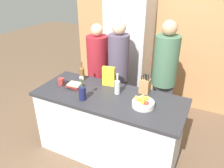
{
  "coord_description": "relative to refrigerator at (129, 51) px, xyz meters",
  "views": [
    {
      "loc": [
        1.07,
        -2.08,
        2.26
      ],
      "look_at": [
        0.0,
        0.1,
        1.02
      ],
      "focal_mm": 35.0,
      "sensor_mm": 36.0,
      "label": 1
    }
  ],
  "objects": [
    {
      "name": "fruit_bowl",
      "position": [
        0.76,
        -1.42,
        -0.08
      ],
      "size": [
        0.26,
        0.26,
        0.12
      ],
      "color": "silver",
      "rests_on": "kitchen_island"
    },
    {
      "name": "back_wall_wood",
      "position": [
        0.3,
        0.36,
        0.28
      ],
      "size": [
        3.09,
        0.12,
        2.6
      ],
      "color": "#AD7A4C",
      "rests_on": "ground_plane"
    },
    {
      "name": "person_in_red_tee",
      "position": [
        0.79,
        -0.62,
        -0.04
      ],
      "size": [
        0.34,
        0.34,
        1.73
      ],
      "rotation": [
        0.0,
        0.0,
        0.38
      ],
      "color": "#383842",
      "rests_on": "ground_plane"
    },
    {
      "name": "person_at_sink",
      "position": [
        -0.27,
        -0.65,
        -0.13
      ],
      "size": [
        0.34,
        0.34,
        1.59
      ],
      "rotation": [
        0.0,
        0.0,
        -0.41
      ],
      "color": "#383842",
      "rests_on": "ground_plane"
    },
    {
      "name": "coffee_mug",
      "position": [
        -0.41,
        -1.4,
        -0.08
      ],
      "size": [
        0.11,
        0.1,
        0.09
      ],
      "color": "#99332D",
      "rests_on": "kitchen_island"
    },
    {
      "name": "knife_block",
      "position": [
        0.67,
        -1.11,
        -0.03
      ],
      "size": [
        0.12,
        0.1,
        0.27
      ],
      "color": "#A87A4C",
      "rests_on": "kitchen_island"
    },
    {
      "name": "person_in_blue",
      "position": [
        0.13,
        -0.72,
        -0.06
      ],
      "size": [
        0.31,
        0.31,
        1.69
      ],
      "rotation": [
        0.0,
        0.0,
        -0.47
      ],
      "color": "#383842",
      "rests_on": "ground_plane"
    },
    {
      "name": "flower_vase",
      "position": [
        0.06,
        -1.6,
        -0.03
      ],
      "size": [
        0.09,
        0.09,
        0.31
      ],
      "color": "#191E4C",
      "rests_on": "kitchen_island"
    },
    {
      "name": "book_stack",
      "position": [
        -0.2,
        -1.39,
        -0.09
      ],
      "size": [
        0.21,
        0.15,
        0.07
      ],
      "color": "maroon",
      "rests_on": "kitchen_island"
    },
    {
      "name": "cereal_box",
      "position": [
        0.17,
        -1.12,
        0.01
      ],
      "size": [
        0.17,
        0.08,
        0.26
      ],
      "color": "yellow",
      "rests_on": "kitchen_island"
    },
    {
      "name": "ground_plane",
      "position": [
        0.3,
        -1.38,
        -1.02
      ],
      "size": [
        14.0,
        14.0,
        0.0
      ],
      "primitive_type": "plane",
      "color": "brown"
    },
    {
      "name": "bottle_oil",
      "position": [
        0.37,
        -1.28,
        -0.02
      ],
      "size": [
        0.07,
        0.07,
        0.28
      ],
      "color": "#B2BCC1",
      "rests_on": "kitchen_island"
    },
    {
      "name": "kitchen_island",
      "position": [
        0.3,
        -1.38,
        -0.57
      ],
      "size": [
        1.89,
        0.77,
        0.9
      ],
      "color": "silver",
      "rests_on": "ground_plane"
    },
    {
      "name": "refrigerator",
      "position": [
        0.0,
        0.0,
        0.0
      ],
      "size": [
        0.71,
        0.62,
        2.05
      ],
      "color": "#B7B7BC",
      "rests_on": "ground_plane"
    },
    {
      "name": "bottle_vinegar",
      "position": [
        -0.25,
        -1.14,
        -0.02
      ],
      "size": [
        0.07,
        0.07,
        0.27
      ],
      "color": "brown",
      "rests_on": "kitchen_island"
    }
  ]
}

